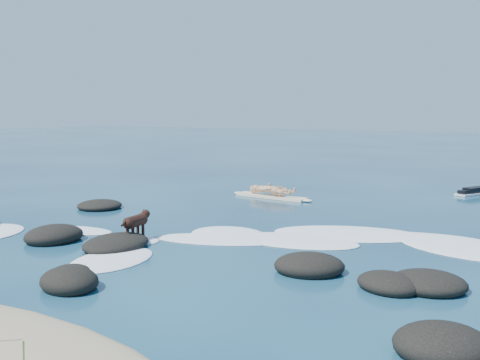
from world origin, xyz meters
The scene contains 6 objects.
ground centered at (0.00, 0.00, 0.00)m, with size 160.00×160.00×0.00m, color #0A2642.
reef_rocks centered at (-0.54, -2.44, 0.11)m, with size 14.22×7.84×0.55m.
breaking_foam centered at (0.93, 0.14, 0.01)m, with size 14.47×7.48×0.12m.
standing_surfer_rig centered at (-1.70, 6.14, 0.77)m, with size 3.42×0.97×1.94m.
paddling_surfer_rig centered at (4.91, 10.76, 0.14)m, with size 1.58×2.17×0.40m.
dog centered at (-1.74, -1.48, 0.50)m, with size 0.35×1.20×0.76m.
Camera 1 is at (6.66, -11.53, 3.16)m, focal length 40.00 mm.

